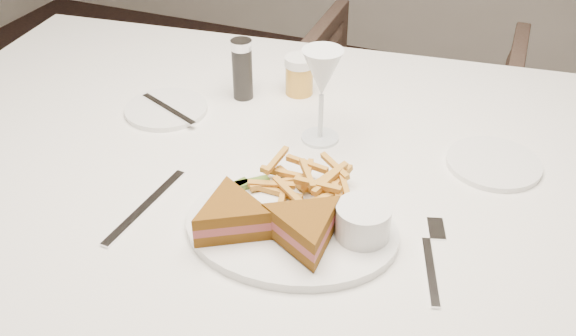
% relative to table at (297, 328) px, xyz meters
% --- Properties ---
extents(table, '(1.70, 1.23, 0.75)m').
position_rel_table_xyz_m(table, '(0.00, 0.00, 0.00)').
color(table, white).
rests_on(table, ground).
extents(chair_far, '(0.66, 0.62, 0.67)m').
position_rel_table_xyz_m(chair_far, '(-0.01, 0.95, -0.04)').
color(chair_far, '#4B382E').
rests_on(chair_far, ground).
extents(table_setting, '(0.78, 0.61, 0.18)m').
position_rel_table_xyz_m(table_setting, '(0.01, -0.04, 0.41)').
color(table_setting, white).
rests_on(table_setting, table).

